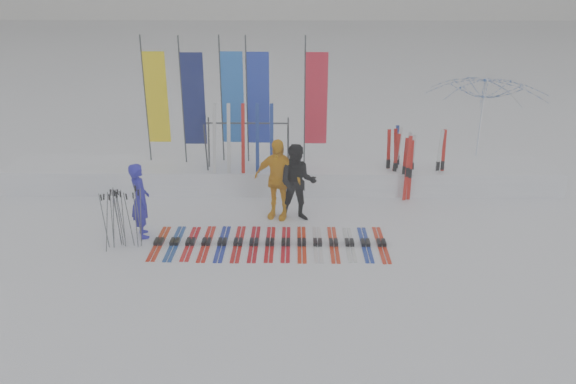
{
  "coord_description": "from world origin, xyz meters",
  "views": [
    {
      "loc": [
        0.33,
        -9.11,
        5.18
      ],
      "look_at": [
        0.2,
        1.6,
        1.0
      ],
      "focal_mm": 35.0,
      "sensor_mm": 36.0,
      "label": 1
    }
  ],
  "objects_px": {
    "person_blue": "(140,200)",
    "ski_rack": "(248,139)",
    "person_black": "(297,183)",
    "person_yellow": "(277,179)",
    "tent_canopy": "(482,127)",
    "ski_row": "(270,243)"
  },
  "relations": [
    {
      "from": "person_blue",
      "to": "person_black",
      "type": "distance_m",
      "value": 3.38
    },
    {
      "from": "person_black",
      "to": "tent_canopy",
      "type": "bearing_deg",
      "value": 31.69
    },
    {
      "from": "ski_row",
      "to": "person_yellow",
      "type": "bearing_deg",
      "value": 85.36
    },
    {
      "from": "person_black",
      "to": "person_blue",
      "type": "bearing_deg",
      "value": -163.79
    },
    {
      "from": "person_blue",
      "to": "person_black",
      "type": "relative_size",
      "value": 0.92
    },
    {
      "from": "person_yellow",
      "to": "ski_rack",
      "type": "bearing_deg",
      "value": 133.86
    },
    {
      "from": "person_black",
      "to": "tent_canopy",
      "type": "height_order",
      "value": "tent_canopy"
    },
    {
      "from": "person_yellow",
      "to": "tent_canopy",
      "type": "relative_size",
      "value": 0.59
    },
    {
      "from": "person_blue",
      "to": "person_yellow",
      "type": "height_order",
      "value": "person_yellow"
    },
    {
      "from": "person_blue",
      "to": "tent_canopy",
      "type": "distance_m",
      "value": 8.97
    },
    {
      "from": "ski_row",
      "to": "ski_rack",
      "type": "bearing_deg",
      "value": 102.57
    },
    {
      "from": "person_blue",
      "to": "person_yellow",
      "type": "xyz_separation_m",
      "value": [
        2.81,
        1.0,
        0.12
      ]
    },
    {
      "from": "tent_canopy",
      "to": "ski_rack",
      "type": "relative_size",
      "value": 1.53
    },
    {
      "from": "person_blue",
      "to": "person_black",
      "type": "xyz_separation_m",
      "value": [
        3.26,
        0.87,
        0.07
      ]
    },
    {
      "from": "person_blue",
      "to": "tent_canopy",
      "type": "relative_size",
      "value": 0.51
    },
    {
      "from": "tent_canopy",
      "to": "ski_rack",
      "type": "height_order",
      "value": "tent_canopy"
    },
    {
      "from": "person_yellow",
      "to": "ski_row",
      "type": "relative_size",
      "value": 0.39
    },
    {
      "from": "person_black",
      "to": "person_yellow",
      "type": "relative_size",
      "value": 0.95
    },
    {
      "from": "person_blue",
      "to": "tent_canopy",
      "type": "bearing_deg",
      "value": -89.05
    },
    {
      "from": "tent_canopy",
      "to": "ski_row",
      "type": "bearing_deg",
      "value": -142.87
    },
    {
      "from": "person_blue",
      "to": "ski_rack",
      "type": "height_order",
      "value": "ski_rack"
    },
    {
      "from": "person_black",
      "to": "ski_rack",
      "type": "height_order",
      "value": "ski_rack"
    }
  ]
}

